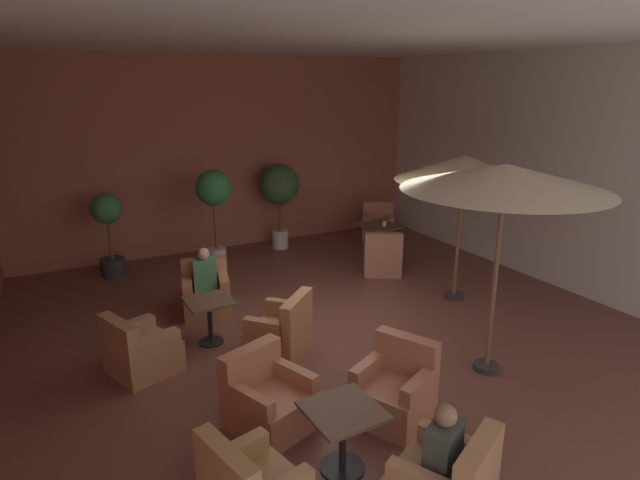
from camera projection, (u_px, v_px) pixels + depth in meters
ground_plane at (335, 333)px, 7.86m from camera, size 9.12×9.90×0.02m
wall_back_brick at (226, 155)px, 11.45m from camera, size 9.12×0.08×4.12m
wall_right_plain at (562, 172)px, 9.26m from camera, size 0.08×9.90×4.12m
ceiling_slab at (338, 34)px, 6.67m from camera, size 9.12×9.90×0.06m
cafe_table_front_left at (378, 230)px, 11.28m from camera, size 0.78×0.78×0.66m
armchair_front_left_north at (382, 257)px, 10.24m from camera, size 0.98×1.00×0.87m
armchair_front_left_east at (378, 226)px, 12.44m from camera, size 0.99×1.00×0.86m
cafe_table_front_right at (343, 426)px, 4.96m from camera, size 0.70×0.70×0.66m
armchair_front_right_east at (395, 391)px, 5.80m from camera, size 1.00×1.00×0.88m
armchair_front_right_south at (268, 400)px, 5.66m from camera, size 1.00×1.02×0.84m
cafe_table_mid_center at (209, 311)px, 7.42m from camera, size 0.65×0.65×0.66m
armchair_mid_center_north at (140, 351)px, 6.70m from camera, size 0.97×0.96×0.81m
armchair_mid_center_east at (281, 334)px, 7.12m from camera, size 1.06×1.06×0.88m
armchair_mid_center_south at (206, 294)px, 8.48m from camera, size 0.86×0.89×0.83m
patio_umbrella_tall_red at (505, 178)px, 6.13m from camera, size 2.42×2.42×2.66m
patio_umbrella_center_beige at (464, 169)px, 8.48m from camera, size 2.21×2.21×2.45m
potted_tree_left_corner at (108, 224)px, 9.90m from camera, size 0.58×0.58×1.61m
potted_tree_mid_left at (214, 199)px, 10.07m from camera, size 0.69×0.69×1.99m
potted_tree_mid_right at (279, 188)px, 11.49m from camera, size 0.88×0.88×1.89m
patron_blue_shirt at (444, 444)px, 4.35m from camera, size 0.42×0.36×0.65m
patron_by_window at (205, 272)px, 8.33m from camera, size 0.39×0.33×0.69m
iced_drink_cup at (384, 224)px, 11.13m from camera, size 0.08×0.08×0.11m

